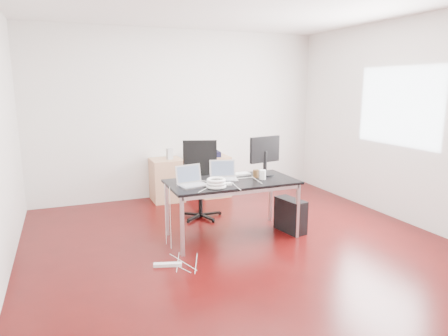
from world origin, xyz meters
name	(u,v)px	position (x,y,z in m)	size (l,w,h in m)	color
room_shell	(245,129)	(0.04, 0.00, 1.40)	(5.00, 5.00, 5.00)	#340605
desk	(232,185)	(0.01, 0.33, 0.68)	(1.60, 0.80, 0.73)	black
office_chair	(200,176)	(-0.09, 1.26, 0.61)	(0.60, 0.62, 1.08)	black
filing_cabinet_left	(167,180)	(-0.35, 2.23, 0.35)	(0.50, 0.50, 0.70)	#AC7A56
filing_cabinet_right	(213,176)	(0.48, 2.23, 0.35)	(0.50, 0.50, 0.70)	#AC7A56
pc_tower	(290,215)	(0.80, 0.20, 0.22)	(0.20, 0.45, 0.44)	black
wastebasket	(196,189)	(0.17, 2.25, 0.14)	(0.24, 0.24, 0.28)	black
power_strip	(168,265)	(-0.96, -0.21, 0.02)	(0.30, 0.06, 0.04)	white
laptop_left	(192,181)	(-0.52, 0.30, 0.79)	(0.37, 0.31, 0.23)	silver
laptop_right	(224,175)	(-0.05, 0.44, 0.79)	(0.39, 0.33, 0.23)	silver
monitor	(265,154)	(0.55, 0.48, 1.01)	(0.45, 0.26, 0.51)	black
keyboard	(234,175)	(0.16, 0.59, 0.74)	(0.44, 0.14, 0.02)	white
cup_white	(263,175)	(0.40, 0.25, 0.79)	(0.08, 0.08, 0.12)	white
cup_brown	(256,174)	(0.37, 0.38, 0.78)	(0.08, 0.08, 0.10)	#4F351B
cable_coil	(216,183)	(-0.29, 0.09, 0.78)	(0.24, 0.24, 0.11)	white
power_adapter	(228,184)	(-0.11, 0.15, 0.74)	(0.07, 0.07, 0.03)	white
speaker	(170,154)	(-0.30, 2.20, 0.79)	(0.09, 0.08, 0.18)	#9E9E9E
navy_garment	(211,154)	(0.41, 2.17, 0.74)	(0.30, 0.24, 0.09)	black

